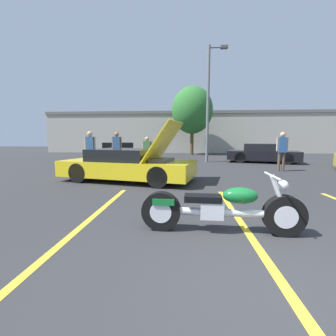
# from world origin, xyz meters

# --- Properties ---
(ground_plane) EXTENTS (80.00, 80.00, 0.00)m
(ground_plane) POSITION_xyz_m (0.00, 0.00, 0.00)
(ground_plane) COLOR #2D2D30
(parking_stripe_foreground) EXTENTS (0.12, 5.02, 0.01)m
(parking_stripe_foreground) POSITION_xyz_m (-2.65, 1.74, 0.00)
(parking_stripe_foreground) COLOR yellow
(parking_stripe_foreground) RESTS_ON ground
(parking_stripe_middle) EXTENTS (0.12, 5.02, 0.01)m
(parking_stripe_middle) POSITION_xyz_m (0.13, 1.74, 0.00)
(parking_stripe_middle) COLOR yellow
(parking_stripe_middle) RESTS_ON ground
(far_building) EXTENTS (32.00, 4.20, 4.40)m
(far_building) POSITION_xyz_m (0.00, 23.91, 2.34)
(far_building) COLOR #B2AD9E
(far_building) RESTS_ON ground
(light_pole) EXTENTS (1.21, 0.28, 7.17)m
(light_pole) POSITION_xyz_m (0.64, 12.61, 3.96)
(light_pole) COLOR slate
(light_pole) RESTS_ON ground
(tree_background) EXTENTS (3.77, 3.77, 6.29)m
(tree_background) POSITION_xyz_m (-0.19, 19.36, 4.12)
(tree_background) COLOR brown
(tree_background) RESTS_ON ground
(motorcycle) EXTENTS (2.56, 0.70, 0.95)m
(motorcycle) POSITION_xyz_m (-0.31, 1.45, 0.39)
(motorcycle) COLOR black
(motorcycle) RESTS_ON ground
(show_car_hood_open) EXTENTS (4.97, 2.94, 2.07)m
(show_car_hood_open) POSITION_xyz_m (-2.88, 5.79, 0.57)
(show_car_hood_open) COLOR yellow
(show_car_hood_open) RESTS_ON ground
(parked_car_mid_row) EXTENTS (4.53, 2.82, 1.19)m
(parked_car_mid_row) POSITION_xyz_m (4.01, 12.54, 0.57)
(parked_car_mid_row) COLOR black
(parked_car_mid_row) RESTS_ON ground
(parked_car_left_row) EXTENTS (4.66, 2.85, 1.25)m
(parked_car_left_row) POSITION_xyz_m (-5.21, 12.91, 0.61)
(parked_car_left_row) COLOR navy
(parked_car_left_row) RESTS_ON ground
(spectator_near_motorcycle) EXTENTS (0.52, 0.24, 1.84)m
(spectator_near_motorcycle) POSITION_xyz_m (-4.37, 9.38, 1.11)
(spectator_near_motorcycle) COLOR gray
(spectator_near_motorcycle) RESTS_ON ground
(spectator_by_show_car) EXTENTS (0.52, 0.21, 1.59)m
(spectator_by_show_car) POSITION_xyz_m (-2.74, 9.05, 0.94)
(spectator_by_show_car) COLOR brown
(spectator_by_show_car) RESTS_ON ground
(spectator_midground) EXTENTS (0.52, 0.24, 1.84)m
(spectator_midground) POSITION_xyz_m (-5.18, 7.94, 1.11)
(spectator_midground) COLOR gray
(spectator_midground) RESTS_ON ground
(spectator_far_lot) EXTENTS (0.52, 0.24, 1.80)m
(spectator_far_lot) POSITION_xyz_m (3.57, 8.59, 1.08)
(spectator_far_lot) COLOR brown
(spectator_far_lot) RESTS_ON ground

